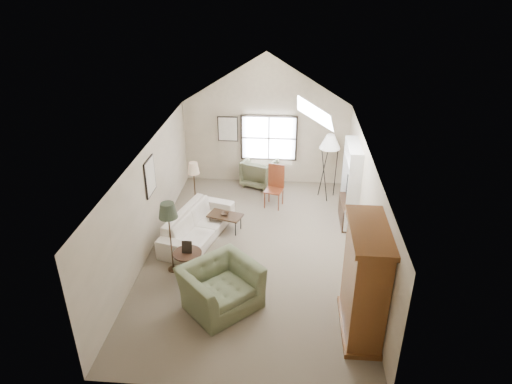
# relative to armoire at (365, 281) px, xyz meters

# --- Properties ---
(room_shell) EXTENTS (5.01, 8.01, 4.00)m
(room_shell) POSITION_rel_armoire_xyz_m (-2.18, 2.40, 2.11)
(room_shell) COLOR #736452
(room_shell) RESTS_ON ground
(window) EXTENTS (1.72, 0.08, 1.42)m
(window) POSITION_rel_armoire_xyz_m (-2.08, 6.36, 0.35)
(window) COLOR black
(window) RESTS_ON room_shell
(skylight) EXTENTS (0.80, 1.20, 0.52)m
(skylight) POSITION_rel_armoire_xyz_m (-0.88, 3.30, 2.12)
(skylight) COLOR white
(skylight) RESTS_ON room_shell
(wall_art) EXTENTS (1.97, 3.71, 0.88)m
(wall_art) POSITION_rel_armoire_xyz_m (-4.06, 4.34, 0.63)
(wall_art) COLOR black
(wall_art) RESTS_ON room_shell
(armoire) EXTENTS (0.60, 1.50, 2.20)m
(armoire) POSITION_rel_armoire_xyz_m (0.00, 0.00, 0.00)
(armoire) COLOR brown
(armoire) RESTS_ON ground
(tv_alcove) EXTENTS (0.32, 1.30, 2.10)m
(tv_alcove) POSITION_rel_armoire_xyz_m (0.16, 4.00, 0.05)
(tv_alcove) COLOR white
(tv_alcove) RESTS_ON ground
(media_console) EXTENTS (0.34, 1.18, 0.60)m
(media_console) POSITION_rel_armoire_xyz_m (0.14, 4.00, -0.80)
(media_console) COLOR #382316
(media_console) RESTS_ON ground
(tv_panel) EXTENTS (0.05, 0.90, 0.55)m
(tv_panel) POSITION_rel_armoire_xyz_m (0.14, 4.00, -0.18)
(tv_panel) COLOR black
(tv_panel) RESTS_ON media_console
(sofa) EXTENTS (1.59, 2.65, 0.73)m
(sofa) POSITION_rel_armoire_xyz_m (-3.65, 2.93, -0.74)
(sofa) COLOR beige
(sofa) RESTS_ON ground
(armchair_near) EXTENTS (1.86, 1.86, 0.91)m
(armchair_near) POSITION_rel_armoire_xyz_m (-2.69, 0.44, -0.64)
(armchair_near) COLOR #636A4A
(armchair_near) RESTS_ON ground
(armchair_far) EXTENTS (1.20, 1.21, 0.85)m
(armchair_far) POSITION_rel_armoire_xyz_m (-2.34, 6.09, -0.67)
(armchair_far) COLOR #5A5B3F
(armchair_far) RESTS_ON ground
(coffee_table) EXTENTS (0.96, 0.71, 0.44)m
(coffee_table) POSITION_rel_armoire_xyz_m (-3.02, 3.34, -0.88)
(coffee_table) COLOR #3C2418
(coffee_table) RESTS_ON ground
(bowl) EXTENTS (0.26, 0.26, 0.05)m
(bowl) POSITION_rel_armoire_xyz_m (-3.02, 3.34, -0.64)
(bowl) COLOR #312314
(bowl) RESTS_ON coffee_table
(side_table) EXTENTS (0.76, 0.76, 0.62)m
(side_table) POSITION_rel_armoire_xyz_m (-3.55, 1.33, -0.79)
(side_table) COLOR #391F17
(side_table) RESTS_ON ground
(side_chair) EXTENTS (0.57, 0.57, 1.21)m
(side_chair) POSITION_rel_armoire_xyz_m (-1.84, 4.73, -0.50)
(side_chair) COLOR brown
(side_chair) RESTS_ON ground
(tripod_lamp) EXTENTS (0.58, 0.58, 1.99)m
(tripod_lamp) POSITION_rel_armoire_xyz_m (-0.32, 5.39, -0.11)
(tripod_lamp) COLOR silver
(tripod_lamp) RESTS_ON ground
(dark_lamp) EXTENTS (0.51, 0.51, 1.73)m
(dark_lamp) POSITION_rel_armoire_xyz_m (-3.95, 1.53, -0.23)
(dark_lamp) COLOR #262D1F
(dark_lamp) RESTS_ON ground
(tan_lamp) EXTENTS (0.38, 0.38, 1.56)m
(tan_lamp) POSITION_rel_armoire_xyz_m (-3.95, 4.13, -0.32)
(tan_lamp) COLOR #A18367
(tan_lamp) RESTS_ON ground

